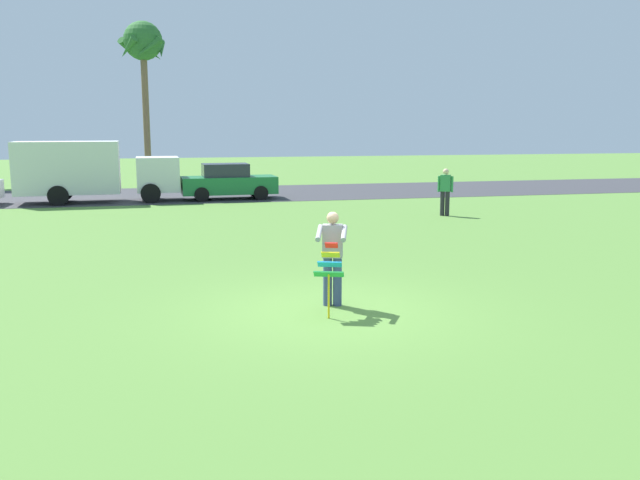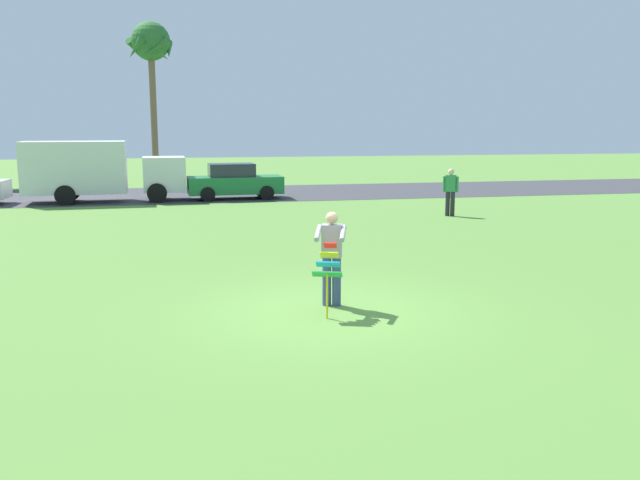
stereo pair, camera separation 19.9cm
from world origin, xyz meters
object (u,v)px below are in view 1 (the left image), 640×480
kite_held (330,267)px  parked_car_green (228,182)px  palm_tree_right_near (143,48)px  person_kite_flyer (332,255)px  person_walker_near (445,190)px  parked_truck_white_box (89,170)px

kite_held → parked_car_green: bearing=89.8°
palm_tree_right_near → person_kite_flyer: bearing=-82.1°
person_kite_flyer → parked_car_green: 18.55m
person_walker_near → person_kite_flyer: bearing=-122.5°
kite_held → parked_truck_white_box: size_ratio=0.18×
parked_car_green → palm_tree_right_near: palm_tree_right_near is taller
kite_held → parked_truck_white_box: (-5.87, 19.18, 0.56)m
parked_car_green → kite_held: bearing=-90.2°
person_kite_flyer → palm_tree_right_near: (-3.78, 27.20, 6.50)m
kite_held → palm_tree_right_near: bearing=97.3°
parked_truck_white_box → palm_tree_right_near: bearing=75.2°
person_walker_near → kite_held: bearing=-121.9°
person_kite_flyer → kite_held: 0.67m
kite_held → palm_tree_right_near: palm_tree_right_near is taller
parked_truck_white_box → palm_tree_right_near: palm_tree_right_near is taller
parked_truck_white_box → person_walker_near: parked_truck_white_box is taller
kite_held → parked_car_green: (0.07, 19.18, -0.08)m
palm_tree_right_near → parked_car_green: bearing=-67.1°
person_kite_flyer → palm_tree_right_near: size_ratio=0.19×
person_kite_flyer → kite_held: size_ratio=1.39×
parked_truck_white_box → parked_car_green: size_ratio=1.59×
person_kite_flyer → palm_tree_right_near: palm_tree_right_near is taller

